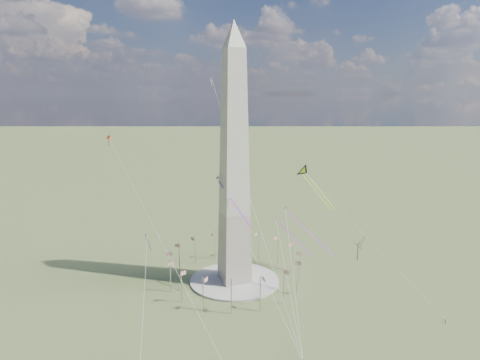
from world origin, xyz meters
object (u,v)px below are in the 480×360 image
object	(u,v)px
kite_delta_black	(305,173)
washington_monument	(234,165)
tree_near	(358,242)
person_east	(445,321)

from	to	relation	value
kite_delta_black	washington_monument	bearing A→B (deg)	0.80
washington_monument	tree_near	world-z (taller)	washington_monument
tree_near	kite_delta_black	size ratio (longest dim) A/B	0.58
washington_monument	person_east	bearing A→B (deg)	-45.62
washington_monument	tree_near	xyz separation A→B (m)	(60.10, 1.22, -39.27)
tree_near	person_east	xyz separation A→B (m)	(-6.11, -56.40, -7.83)
person_east	kite_delta_black	world-z (taller)	kite_delta_black
washington_monument	person_east	xyz separation A→B (m)	(53.99, -55.18, -47.10)
washington_monument	tree_near	bearing A→B (deg)	1.17
kite_delta_black	person_east	bearing A→B (deg)	90.56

